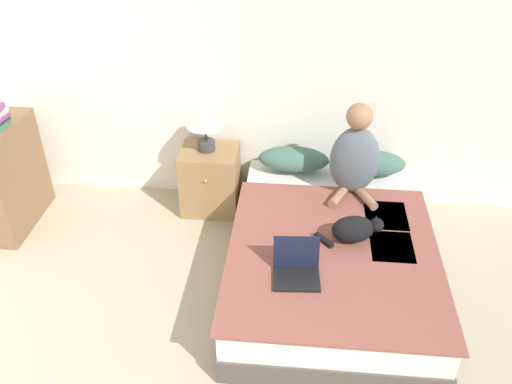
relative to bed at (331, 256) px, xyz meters
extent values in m
cube|color=white|center=(-0.64, 1.13, 1.07)|extent=(5.44, 0.05, 2.55)
cube|color=#4C4742|center=(0.00, 0.01, -0.11)|extent=(1.45, 2.11, 0.19)
cube|color=silver|center=(0.00, 0.01, 0.09)|extent=(1.42, 2.08, 0.21)
cube|color=brown|center=(0.00, -0.20, 0.20)|extent=(1.49, 1.69, 0.02)
cube|color=silver|center=(0.42, -0.10, 0.21)|extent=(0.30, 0.35, 0.01)
cube|color=silver|center=(0.41, 0.27, 0.21)|extent=(0.32, 0.38, 0.01)
ellipsoid|color=#42665B|center=(-0.33, 0.89, 0.32)|extent=(0.61, 0.29, 0.20)
ellipsoid|color=#42665B|center=(0.32, 0.89, 0.32)|extent=(0.61, 0.29, 0.20)
ellipsoid|color=slate|center=(0.16, 0.59, 0.51)|extent=(0.39, 0.22, 0.59)
sphere|color=#9E7051|center=(0.16, 0.59, 0.89)|extent=(0.21, 0.21, 0.21)
cylinder|color=#9E7051|center=(0.05, 0.45, 0.25)|extent=(0.18, 0.28, 0.07)
cylinder|color=#9E7051|center=(0.27, 0.45, 0.25)|extent=(0.18, 0.28, 0.07)
ellipsoid|color=black|center=(0.13, -0.06, 0.31)|extent=(0.34, 0.26, 0.20)
sphere|color=black|center=(0.30, -0.02, 0.34)|extent=(0.10, 0.10, 0.10)
cone|color=black|center=(0.30, 0.01, 0.37)|extent=(0.05, 0.05, 0.05)
cone|color=black|center=(0.31, -0.05, 0.37)|extent=(0.05, 0.05, 0.05)
cylinder|color=black|center=(-0.07, -0.10, 0.24)|extent=(0.15, 0.15, 0.04)
cube|color=black|center=(-0.25, -0.52, 0.22)|extent=(0.32, 0.25, 0.02)
cube|color=black|center=(-0.26, -0.38, 0.34)|extent=(0.31, 0.08, 0.22)
cube|color=#937047|center=(-1.06, 0.84, 0.09)|extent=(0.50, 0.42, 0.59)
sphere|color=tan|center=(-1.06, 0.62, 0.22)|extent=(0.03, 0.03, 0.03)
cylinder|color=#38383D|center=(-1.08, 0.86, 0.43)|extent=(0.15, 0.15, 0.09)
cylinder|color=#38383D|center=(-1.08, 0.86, 0.55)|extent=(0.02, 0.02, 0.15)
cone|color=white|center=(-1.08, 0.86, 0.72)|extent=(0.32, 0.32, 0.19)
cube|color=brown|center=(-2.69, 0.47, 0.26)|extent=(0.26, 0.79, 0.93)
camera|label=1|loc=(-0.27, -3.18, 2.69)|focal=38.00mm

